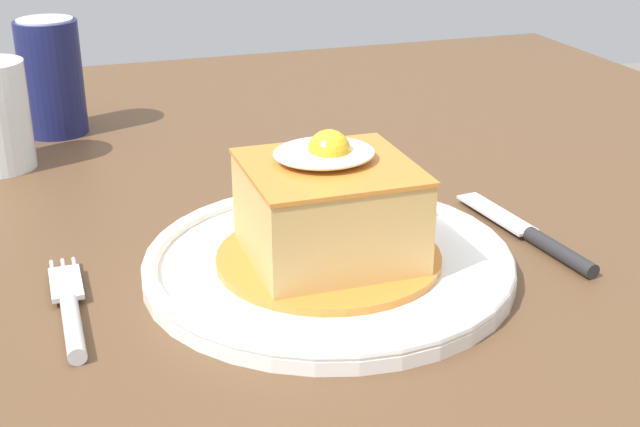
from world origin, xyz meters
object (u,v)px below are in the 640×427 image
Objects in this scene: main_plate at (329,262)px; fork at (70,312)px; soda_can at (51,77)px; knife at (540,240)px.

fork is at bearing -176.83° from main_plate.
fork is at bearing -91.92° from soda_can.
knife is (0.17, -0.01, -0.00)m from main_plate.
main_plate is 0.45m from soda_can.
soda_can is (0.01, 0.42, 0.06)m from fork.
soda_can reaches higher than fork.
main_plate is 1.64× the size of knife.
soda_can is at bearing 88.08° from fork.
knife is 0.55m from soda_can.
knife is (0.36, -0.00, 0.00)m from fork.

